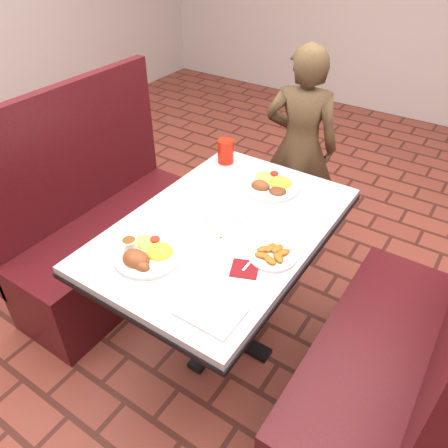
{
  "coord_description": "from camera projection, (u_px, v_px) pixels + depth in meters",
  "views": [
    {
      "loc": [
        0.85,
        -1.27,
        1.9
      ],
      "look_at": [
        0.0,
        0.0,
        0.75
      ],
      "focal_mm": 35.0,
      "sensor_mm": 36.0,
      "label": 1
    }
  ],
  "objects": [
    {
      "name": "far_dinner_plate",
      "position": [
        272.0,
        182.0,
        2.14
      ],
      "size": [
        0.28,
        0.28,
        0.07
      ],
      "rotation": [
        0.0,
        0.0,
        0.18
      ],
      "color": "white",
      "rests_on": "dining_table"
    },
    {
      "name": "booth_bench_left",
      "position": [
        109.0,
        236.0,
        2.52
      ],
      "size": [
        0.47,
        1.2,
        1.17
      ],
      "color": "#501216",
      "rests_on": "ground"
    },
    {
      "name": "fork_utensil",
      "position": [
        150.0,
        254.0,
        1.74
      ],
      "size": [
        0.05,
        0.16,
        0.0
      ],
      "primitive_type": "cube",
      "rotation": [
        0.0,
        0.0,
        -0.25
      ],
      "color": "silver",
      "rests_on": "dining_table"
    },
    {
      "name": "maroon_napkin",
      "position": [
        245.0,
        269.0,
        1.68
      ],
      "size": [
        0.14,
        0.14,
        0.0
      ],
      "primitive_type": "cube",
      "rotation": [
        0.0,
        0.0,
        0.39
      ],
      "color": "maroon",
      "rests_on": "dining_table"
    },
    {
      "name": "knife_utensil",
      "position": [
        151.0,
        261.0,
        1.7
      ],
      "size": [
        0.1,
        0.17,
        0.0
      ],
      "primitive_type": "cube",
      "rotation": [
        0.0,
        0.0,
        0.47
      ],
      "color": "#BCBCC1",
      "rests_on": "dining_table"
    },
    {
      "name": "dining_table",
      "position": [
        224.0,
        241.0,
        1.97
      ],
      "size": [
        0.81,
        1.21,
        0.75
      ],
      "color": "#B9BBBE",
      "rests_on": "ground"
    },
    {
      "name": "plantain_plate",
      "position": [
        272.0,
        254.0,
        1.73
      ],
      "size": [
        0.2,
        0.2,
        0.03
      ],
      "rotation": [
        0.0,
        0.0,
        -0.41
      ],
      "color": "white",
      "rests_on": "dining_table"
    },
    {
      "name": "near_dinner_plate",
      "position": [
        146.0,
        251.0,
        1.72
      ],
      "size": [
        0.27,
        0.27,
        0.08
      ],
      "rotation": [
        0.0,
        0.0,
        -0.06
      ],
      "color": "white",
      "rests_on": "dining_table"
    },
    {
      "name": "red_tumbler",
      "position": [
        226.0,
        151.0,
        2.32
      ],
      "size": [
        0.08,
        0.08,
        0.13
      ],
      "primitive_type": "cylinder",
      "color": "red",
      "rests_on": "dining_table"
    },
    {
      "name": "paper_napkin",
      "position": [
        210.0,
        311.0,
        1.5
      ],
      "size": [
        0.22,
        0.16,
        0.01
      ],
      "primitive_type": "cube",
      "rotation": [
        0.0,
        0.0,
        -0.0
      ],
      "color": "white",
      "rests_on": "dining_table"
    },
    {
      "name": "lettuce_shreds",
      "position": [
        239.0,
        220.0,
        1.93
      ],
      "size": [
        0.28,
        0.32,
        0.0
      ],
      "primitive_type": null,
      "color": "#97C04D",
      "rests_on": "dining_table"
    },
    {
      "name": "booth_bench_right",
      "position": [
        384.0,
        369.0,
        1.81
      ],
      "size": [
        0.47,
        1.2,
        1.17
      ],
      "color": "#501216",
      "rests_on": "ground"
    },
    {
      "name": "diner_person",
      "position": [
        300.0,
        147.0,
        2.75
      ],
      "size": [
        0.53,
        0.42,
        1.27
      ],
      "primitive_type": "imported",
      "rotation": [
        0.0,
        0.0,
        3.41
      ],
      "color": "brown",
      "rests_on": "ground"
    },
    {
      "name": "spoon_utensil",
      "position": [
        251.0,
        262.0,
        1.71
      ],
      "size": [
        0.01,
        0.12,
        0.0
      ],
      "primitive_type": "cube",
      "rotation": [
        0.0,
        0.0,
        0.03
      ],
      "color": "silver",
      "rests_on": "dining_table"
    }
  ]
}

